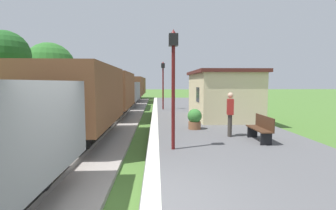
% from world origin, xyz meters
% --- Properties ---
extents(platform_slab, '(6.00, 60.00, 0.25)m').
position_xyz_m(platform_slab, '(3.20, 0.00, 0.12)').
color(platform_slab, '#565659').
rests_on(platform_slab, ground).
extents(platform_edge_stripe, '(0.36, 60.00, 0.01)m').
position_xyz_m(platform_edge_stripe, '(0.40, 0.00, 0.25)').
color(platform_edge_stripe, silver).
rests_on(platform_edge_stripe, platform_slab).
extents(freight_train, '(2.50, 39.20, 2.72)m').
position_xyz_m(freight_train, '(-2.40, 15.91, 1.60)').
color(freight_train, gray).
rests_on(freight_train, rail_near).
extents(station_hut, '(3.50, 5.80, 2.78)m').
position_xyz_m(station_hut, '(4.40, 10.67, 1.65)').
color(station_hut, beige).
rests_on(station_hut, platform_slab).
extents(bench_near_hut, '(0.42, 1.50, 0.91)m').
position_xyz_m(bench_near_hut, '(4.24, 4.53, 0.72)').
color(bench_near_hut, '#422819').
rests_on(bench_near_hut, platform_slab).
extents(bench_down_platform, '(0.42, 1.50, 0.91)m').
position_xyz_m(bench_down_platform, '(4.24, 15.40, 0.72)').
color(bench_down_platform, '#422819').
rests_on(bench_down_platform, platform_slab).
extents(person_waiting, '(0.31, 0.42, 1.71)m').
position_xyz_m(person_waiting, '(3.36, 5.37, 1.18)').
color(person_waiting, '#38332D').
rests_on(person_waiting, platform_slab).
extents(potted_planter, '(0.64, 0.64, 0.92)m').
position_xyz_m(potted_planter, '(2.22, 6.93, 0.72)').
color(potted_planter, brown).
rests_on(potted_planter, platform_slab).
extents(lamp_post_near, '(0.28, 0.28, 3.70)m').
position_xyz_m(lamp_post_near, '(1.02, 3.58, 2.80)').
color(lamp_post_near, '#591414').
rests_on(lamp_post_near, platform_slab).
extents(lamp_post_far, '(0.28, 0.28, 3.70)m').
position_xyz_m(lamp_post_far, '(1.02, 15.26, 2.80)').
color(lamp_post_far, '#591414').
rests_on(lamp_post_far, platform_slab).
extents(tree_trackside_far, '(2.96, 2.96, 5.50)m').
position_xyz_m(tree_trackside_far, '(-8.73, 11.76, 4.00)').
color(tree_trackside_far, '#4C3823').
rests_on(tree_trackside_far, ground).
extents(tree_field_left, '(4.21, 4.21, 5.76)m').
position_xyz_m(tree_field_left, '(-8.70, 18.14, 3.65)').
color(tree_field_left, '#4C3823').
rests_on(tree_field_left, ground).
extents(tree_field_distant, '(3.06, 3.06, 4.74)m').
position_xyz_m(tree_field_distant, '(-6.77, 25.50, 3.20)').
color(tree_field_distant, '#4C3823').
rests_on(tree_field_distant, ground).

